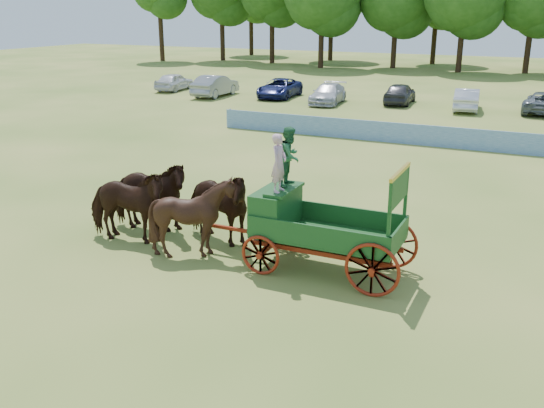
# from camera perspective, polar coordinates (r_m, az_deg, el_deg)

# --- Properties ---
(ground) EXTENTS (160.00, 160.00, 0.00)m
(ground) POSITION_cam_1_polar(r_m,az_deg,el_deg) (14.68, 9.39, -9.48)
(ground) COLOR #ABA14D
(ground) RESTS_ON ground
(horse_lead_left) EXTENTS (2.89, 1.66, 2.30)m
(horse_lead_left) POSITION_cam_1_polar(r_m,az_deg,el_deg) (18.34, -13.54, -0.15)
(horse_lead_left) COLOR #321A0E
(horse_lead_left) RESTS_ON ground
(horse_lead_right) EXTENTS (2.90, 1.72, 2.30)m
(horse_lead_right) POSITION_cam_1_polar(r_m,az_deg,el_deg) (19.16, -11.52, 0.78)
(horse_lead_right) COLOR #321A0E
(horse_lead_right) RESTS_ON ground
(horse_wheel_left) EXTENTS (2.48, 2.32, 2.30)m
(horse_wheel_left) POSITION_cam_1_polar(r_m,az_deg,el_deg) (16.99, -7.18, -1.22)
(horse_wheel_left) COLOR #321A0E
(horse_wheel_left) RESTS_ON ground
(horse_wheel_right) EXTENTS (2.93, 1.83, 2.30)m
(horse_wheel_right) POSITION_cam_1_polar(r_m,az_deg,el_deg) (17.88, -5.31, -0.18)
(horse_wheel_right) COLOR #321A0E
(horse_wheel_right) RESTS_ON ground
(farm_dray) EXTENTS (6.00, 2.00, 3.73)m
(farm_dray) POSITION_cam_1_polar(r_m,az_deg,el_deg) (16.03, 2.86, -0.44)
(farm_dray) COLOR maroon
(farm_dray) RESTS_ON ground
(sponsor_banner) EXTENTS (26.00, 0.08, 1.05)m
(sponsor_banner) POSITION_cam_1_polar(r_m,az_deg,el_deg) (31.53, 16.93, 5.96)
(sponsor_banner) COLOR #1B5795
(sponsor_banner) RESTS_ON ground
(parked_cars) EXTENTS (45.53, 7.46, 1.65)m
(parked_cars) POSITION_cam_1_polar(r_m,az_deg,el_deg) (43.98, 15.54, 9.64)
(parked_cars) COLOR silver
(parked_cars) RESTS_ON ground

